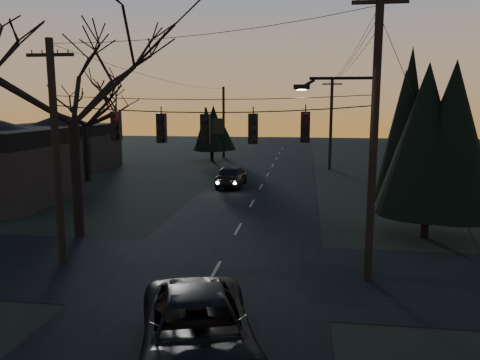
# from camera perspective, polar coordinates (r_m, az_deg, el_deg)

# --- Properties ---
(main_road) EXTENTS (8.00, 120.00, 0.02)m
(main_road) POSITION_cam_1_polar(r_m,az_deg,el_deg) (27.16, 0.99, -3.77)
(main_road) COLOR black
(main_road) RESTS_ON ground
(cross_road) EXTENTS (60.00, 7.00, 0.02)m
(cross_road) POSITION_cam_1_polar(r_m,az_deg,el_deg) (17.68, -3.07, -11.08)
(cross_road) COLOR black
(cross_road) RESTS_ON ground
(utility_pole_right) EXTENTS (5.00, 0.30, 10.00)m
(utility_pole_right) POSITION_cam_1_polar(r_m,az_deg,el_deg) (17.54, 15.25, -11.62)
(utility_pole_right) COLOR black
(utility_pole_right) RESTS_ON ground
(utility_pole_left) EXTENTS (1.80, 0.30, 8.50)m
(utility_pole_left) POSITION_cam_1_polar(r_m,az_deg,el_deg) (19.68, -20.73, -9.56)
(utility_pole_left) COLOR black
(utility_pole_left) RESTS_ON ground
(utility_pole_far_r) EXTENTS (1.80, 0.30, 8.50)m
(utility_pole_far_r) POSITION_cam_1_polar(r_m,az_deg,el_deg) (44.74, 10.85, 1.25)
(utility_pole_far_r) COLOR black
(utility_pole_far_r) RESTS_ON ground
(utility_pole_far_l) EXTENTS (0.30, 0.30, 8.00)m
(utility_pole_far_l) POSITION_cam_1_polar(r_m,az_deg,el_deg) (53.42, -1.99, 2.71)
(utility_pole_far_l) COLOR black
(utility_pole_far_l) RESTS_ON ground
(span_signal_assembly) EXTENTS (11.50, 0.44, 1.49)m
(span_signal_assembly) POSITION_cam_1_polar(r_m,az_deg,el_deg) (16.64, -4.04, 6.40)
(span_signal_assembly) COLOR black
(span_signal_assembly) RESTS_ON ground
(bare_tree_left) EXTENTS (10.09, 10.09, 10.47)m
(bare_tree_left) POSITION_cam_1_polar(r_m,az_deg,el_deg) (22.58, -19.95, 11.71)
(bare_tree_left) COLOR black
(bare_tree_left) RESTS_ON ground
(evergreen_right) EXTENTS (4.28, 4.28, 7.68)m
(evergreen_right) POSITION_cam_1_polar(r_m,az_deg,el_deg) (22.79, 22.17, 4.28)
(evergreen_right) COLOR black
(evergreen_right) RESTS_ON ground
(bare_tree_dist) EXTENTS (6.44, 6.44, 8.67)m
(bare_tree_dist) POSITION_cam_1_polar(r_m,az_deg,el_deg) (38.88, -18.48, 8.69)
(bare_tree_dist) COLOR black
(bare_tree_dist) RESTS_ON ground
(evergreen_dist) EXTENTS (3.70, 3.70, 5.71)m
(evergreen_dist) POSITION_cam_1_polar(r_m,az_deg,el_deg) (50.40, -3.47, 6.23)
(evergreen_dist) COLOR black
(evergreen_dist) RESTS_ON ground
(house_left_far) EXTENTS (9.00, 7.00, 5.20)m
(house_left_far) POSITION_cam_1_polar(r_m,az_deg,el_deg) (48.35, -20.79, 4.50)
(house_left_far) COLOR black
(house_left_far) RESTS_ON ground
(suv_near) EXTENTS (4.24, 6.35, 1.62)m
(suv_near) POSITION_cam_1_polar(r_m,az_deg,el_deg) (11.66, -5.18, -18.09)
(suv_near) COLOR black
(suv_near) RESTS_ON ground
(sedan_oncoming_a) EXTENTS (1.96, 4.77, 1.62)m
(sedan_oncoming_a) POSITION_cam_1_polar(r_m,az_deg,el_deg) (34.99, -1.07, 0.52)
(sedan_oncoming_a) COLOR black
(sedan_oncoming_a) RESTS_ON ground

